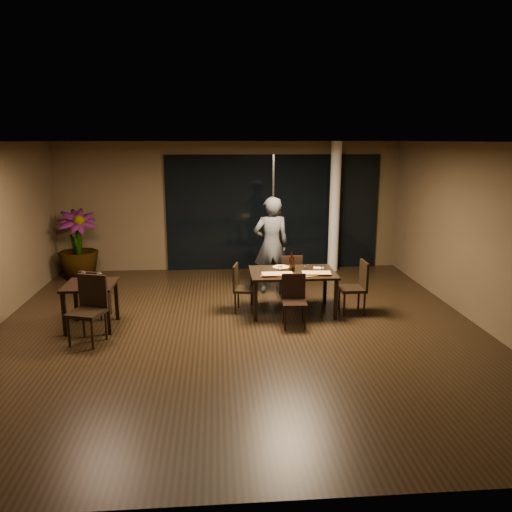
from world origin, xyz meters
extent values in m
plane|color=black|center=(0.00, 0.00, 0.00)|extent=(8.00, 8.00, 0.00)
cube|color=#483A26|center=(0.00, 4.05, 1.50)|extent=(8.00, 0.10, 3.00)
cube|color=#483A26|center=(0.00, -4.05, 1.50)|extent=(8.00, 0.10, 3.00)
cube|color=#483A26|center=(4.05, 0.00, 1.50)|extent=(0.10, 8.00, 3.00)
cube|color=white|center=(0.00, 0.00, 3.02)|extent=(8.00, 8.00, 0.04)
cube|color=black|center=(1.00, 3.96, 1.35)|extent=(5.00, 0.06, 2.70)
cylinder|color=silver|center=(2.40, 3.65, 1.50)|extent=(0.24, 0.24, 3.00)
cube|color=black|center=(1.00, 0.80, 0.73)|extent=(1.50, 1.00, 0.04)
cube|color=black|center=(0.31, 0.36, 0.35)|extent=(0.06, 0.06, 0.71)
cube|color=black|center=(1.69, 0.36, 0.35)|extent=(0.06, 0.06, 0.71)
cube|color=black|center=(0.31, 1.24, 0.35)|extent=(0.06, 0.06, 0.71)
cube|color=black|center=(1.69, 1.24, 0.35)|extent=(0.06, 0.06, 0.71)
cube|color=black|center=(-2.40, 0.30, 0.73)|extent=(0.80, 0.80, 0.04)
cube|color=black|center=(-2.74, -0.04, 0.35)|extent=(0.06, 0.06, 0.71)
cube|color=black|center=(-2.06, -0.04, 0.35)|extent=(0.06, 0.06, 0.71)
cube|color=black|center=(-2.74, 0.64, 0.35)|extent=(0.06, 0.06, 0.71)
cube|color=black|center=(-2.06, 0.64, 0.35)|extent=(0.06, 0.06, 0.71)
cube|color=black|center=(1.08, 1.66, 0.42)|extent=(0.43, 0.43, 0.05)
cylinder|color=black|center=(1.24, 1.84, 0.21)|extent=(0.03, 0.03, 0.42)
cylinder|color=black|center=(0.91, 1.82, 0.21)|extent=(0.03, 0.03, 0.42)
cylinder|color=black|center=(1.26, 1.51, 0.21)|extent=(0.03, 0.03, 0.42)
cylinder|color=black|center=(0.92, 1.49, 0.21)|extent=(0.03, 0.03, 0.42)
cube|color=black|center=(1.09, 1.48, 0.65)|extent=(0.41, 0.06, 0.46)
cube|color=black|center=(0.93, 0.08, 0.41)|extent=(0.42, 0.42, 0.05)
cylinder|color=black|center=(0.76, -0.08, 0.20)|extent=(0.03, 0.03, 0.41)
cylinder|color=black|center=(1.08, -0.09, 0.20)|extent=(0.03, 0.03, 0.41)
cylinder|color=black|center=(0.77, 0.25, 0.20)|extent=(0.03, 0.03, 0.41)
cylinder|color=black|center=(1.10, 0.23, 0.20)|extent=(0.03, 0.03, 0.41)
cube|color=black|center=(0.94, 0.26, 0.63)|extent=(0.40, 0.06, 0.45)
cube|color=black|center=(0.17, 0.89, 0.41)|extent=(0.47, 0.47, 0.05)
cylinder|color=black|center=(0.30, 0.70, 0.20)|extent=(0.03, 0.03, 0.41)
cylinder|color=black|center=(0.36, 1.02, 0.20)|extent=(0.03, 0.03, 0.41)
cylinder|color=black|center=(-0.02, 0.77, 0.20)|extent=(0.03, 0.03, 0.41)
cylinder|color=black|center=(0.04, 1.09, 0.20)|extent=(0.03, 0.03, 0.41)
cube|color=black|center=(-0.01, 0.93, 0.64)|extent=(0.12, 0.40, 0.46)
cube|color=black|center=(2.05, 0.65, 0.45)|extent=(0.44, 0.44, 0.05)
cylinder|color=black|center=(1.87, 0.83, 0.23)|extent=(0.04, 0.04, 0.45)
cylinder|color=black|center=(1.87, 0.47, 0.23)|extent=(0.04, 0.04, 0.45)
cylinder|color=black|center=(2.23, 0.83, 0.23)|extent=(0.04, 0.04, 0.45)
cylinder|color=black|center=(2.23, 0.47, 0.23)|extent=(0.04, 0.04, 0.45)
cube|color=black|center=(2.25, 0.65, 0.70)|extent=(0.04, 0.44, 0.50)
cube|color=black|center=(-2.44, 0.84, 0.40)|extent=(0.50, 0.50, 0.04)
cylinder|color=black|center=(-2.23, 0.94, 0.20)|extent=(0.03, 0.03, 0.40)
cylinder|color=black|center=(-2.54, 1.05, 0.20)|extent=(0.03, 0.03, 0.40)
cylinder|color=black|center=(-2.34, 0.64, 0.20)|extent=(0.03, 0.03, 0.40)
cylinder|color=black|center=(-2.64, 0.74, 0.20)|extent=(0.03, 0.03, 0.40)
cube|color=black|center=(-2.50, 0.67, 0.63)|extent=(0.39, 0.16, 0.45)
cube|color=black|center=(-2.31, -0.38, 0.49)|extent=(0.60, 0.60, 0.05)
cylinder|color=black|center=(-2.55, -0.50, 0.24)|extent=(0.04, 0.04, 0.49)
cylinder|color=black|center=(-2.18, -0.62, 0.24)|extent=(0.04, 0.04, 0.49)
cylinder|color=black|center=(-2.43, -0.13, 0.24)|extent=(0.04, 0.04, 0.49)
cylinder|color=black|center=(-2.06, -0.25, 0.24)|extent=(0.04, 0.04, 0.49)
cube|color=black|center=(-2.24, -0.17, 0.76)|extent=(0.47, 0.19, 0.54)
imported|color=#2F3134|center=(0.75, 2.01, 0.97)|extent=(0.70, 0.50, 1.95)
imported|color=#194D1A|center=(-3.40, 3.37, 0.77)|extent=(1.10, 1.10, 1.54)
cube|color=#452516|center=(0.70, 0.56, 0.76)|extent=(0.61, 0.38, 0.01)
cube|color=#4E3619|center=(1.38, 0.57, 0.76)|extent=(0.55, 0.39, 0.01)
cylinder|color=#A51F12|center=(0.83, 1.09, 0.76)|extent=(0.29, 0.29, 0.01)
cylinder|color=white|center=(0.78, 0.85, 0.79)|extent=(0.08, 0.08, 0.09)
cylinder|color=white|center=(1.26, 0.96, 0.79)|extent=(0.07, 0.07, 0.08)
cube|color=white|center=(1.56, 0.68, 0.76)|extent=(0.20, 0.14, 0.01)
cube|color=white|center=(1.50, 0.98, 0.76)|extent=(0.20, 0.13, 0.01)
cube|color=white|center=(-2.37, 0.06, 0.76)|extent=(0.21, 0.17, 0.01)
camera|label=1|loc=(-0.32, -7.66, 3.03)|focal=35.00mm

